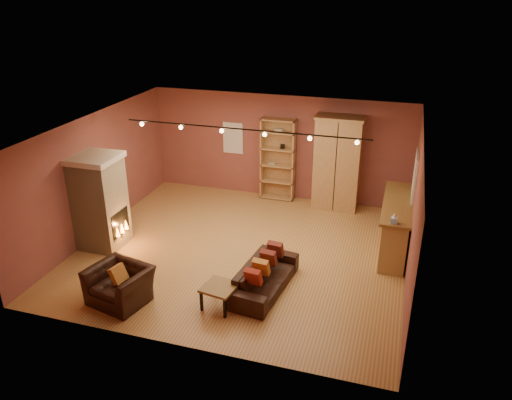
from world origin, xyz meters
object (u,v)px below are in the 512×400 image
(armchair, at_px, (119,279))
(armoire, at_px, (337,163))
(bookcase, at_px, (278,158))
(coffee_table, at_px, (220,289))
(bar_counter, at_px, (396,226))
(fireplace, at_px, (100,201))
(loveseat, at_px, (265,272))

(armchair, bearing_deg, armoire, 72.62)
(armoire, distance_m, armchair, 6.26)
(bookcase, xyz_separation_m, coffee_table, (0.26, -5.19, -0.75))
(bar_counter, relative_size, coffee_table, 3.59)
(fireplace, distance_m, bar_counter, 6.48)
(fireplace, xyz_separation_m, bookcase, (3.05, 3.73, 0.07))
(armoire, bearing_deg, fireplace, -142.73)
(armoire, xyz_separation_m, loveseat, (-0.70, -4.21, -0.84))
(bookcase, bearing_deg, bar_counter, -32.96)
(loveseat, bearing_deg, armchair, 121.40)
(bar_counter, bearing_deg, armoire, 130.35)
(loveseat, relative_size, coffee_table, 2.91)
(bar_counter, height_order, armchair, bar_counter)
(armchair, xyz_separation_m, coffee_table, (1.83, 0.36, -0.09))
(bar_counter, xyz_separation_m, coffee_table, (-2.92, -3.12, -0.21))
(coffee_table, bearing_deg, bar_counter, 46.86)
(bookcase, height_order, armoire, armoire)
(bar_counter, xyz_separation_m, loveseat, (-2.29, -2.34, -0.20))
(bookcase, height_order, coffee_table, bookcase)
(armchair, relative_size, coffee_table, 1.77)
(bar_counter, bearing_deg, bookcase, 147.04)
(armchair, bearing_deg, bookcase, 87.43)
(armchair, bearing_deg, coffee_table, 24.30)
(bar_counter, bearing_deg, armchair, -143.80)
(bar_counter, distance_m, armchair, 5.89)
(armoire, xyz_separation_m, bar_counter, (1.59, -1.87, -0.65))
(armoire, bearing_deg, loveseat, -99.47)
(loveseat, bearing_deg, bookcase, 18.00)
(bookcase, distance_m, bar_counter, 3.84)
(bookcase, bearing_deg, fireplace, -129.28)
(bookcase, relative_size, loveseat, 1.14)
(armchair, bearing_deg, loveseat, 38.06)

